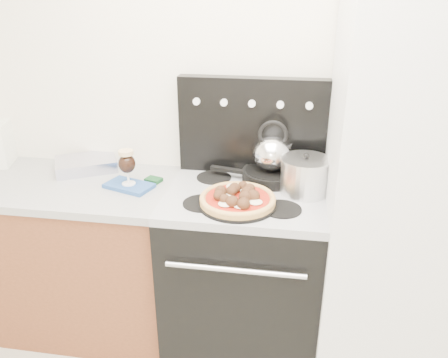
% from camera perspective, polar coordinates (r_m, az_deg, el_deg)
% --- Properties ---
extents(room_shell, '(3.52, 3.01, 2.52)m').
position_cam_1_polar(room_shell, '(1.20, -5.55, -5.19)').
color(room_shell, beige).
rests_on(room_shell, ground).
extents(base_cabinet, '(1.45, 0.60, 0.86)m').
position_cam_1_polar(base_cabinet, '(2.71, -21.66, -9.23)').
color(base_cabinet, brown).
rests_on(base_cabinet, ground).
extents(countertop, '(1.48, 0.63, 0.04)m').
position_cam_1_polar(countertop, '(2.50, -23.19, -0.50)').
color(countertop, '#A3A3A3').
rests_on(countertop, base_cabinet).
extents(stove_body, '(0.76, 0.65, 0.88)m').
position_cam_1_polar(stove_body, '(2.35, 2.54, -12.38)').
color(stove_body, black).
rests_on(stove_body, ground).
extents(cooktop, '(0.76, 0.65, 0.04)m').
position_cam_1_polar(cooktop, '(2.12, 2.77, -2.26)').
color(cooktop, '#ADADB2').
rests_on(cooktop, stove_body).
extents(backguard, '(0.76, 0.08, 0.50)m').
position_cam_1_polar(backguard, '(2.27, 3.69, 6.90)').
color(backguard, black).
rests_on(backguard, cooktop).
extents(fridge, '(0.64, 0.68, 1.90)m').
position_cam_1_polar(fridge, '(2.12, 21.86, -2.48)').
color(fridge, silver).
rests_on(fridge, ground).
extents(foil_sheet, '(0.39, 0.36, 0.06)m').
position_cam_1_polar(foil_sheet, '(2.53, -17.58, 1.88)').
color(foil_sheet, white).
rests_on(foil_sheet, countertop).
extents(oven_mitt, '(0.27, 0.20, 0.02)m').
position_cam_1_polar(oven_mitt, '(2.25, -12.30, -0.88)').
color(oven_mitt, '#285198').
rests_on(oven_mitt, countertop).
extents(beer_glass, '(0.09, 0.09, 0.18)m').
position_cam_1_polar(beer_glass, '(2.21, -12.52, 1.52)').
color(beer_glass, black).
rests_on(beer_glass, oven_mitt).
extents(pizza_pan, '(0.38, 0.38, 0.01)m').
position_cam_1_polar(pizza_pan, '(1.99, 1.78, -3.23)').
color(pizza_pan, black).
rests_on(pizza_pan, cooktop).
extents(pizza, '(0.37, 0.37, 0.05)m').
position_cam_1_polar(pizza, '(1.97, 1.79, -2.45)').
color(pizza, '#D69145').
rests_on(pizza, pizza_pan).
extents(skillet, '(0.35, 0.35, 0.05)m').
position_cam_1_polar(skillet, '(2.25, 6.16, 0.53)').
color(skillet, black).
rests_on(skillet, cooktop).
extents(tea_kettle, '(0.24, 0.24, 0.22)m').
position_cam_1_polar(tea_kettle, '(2.20, 6.31, 3.78)').
color(tea_kettle, white).
rests_on(tea_kettle, skillet).
extents(stock_pot, '(0.27, 0.27, 0.17)m').
position_cam_1_polar(stock_pot, '(2.11, 10.49, 0.31)').
color(stock_pot, silver).
rests_on(stock_pot, cooktop).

